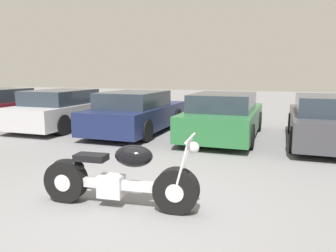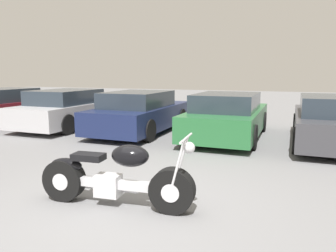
% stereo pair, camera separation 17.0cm
% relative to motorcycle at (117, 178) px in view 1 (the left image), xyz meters
% --- Properties ---
extents(ground_plane, '(60.00, 60.00, 0.00)m').
position_rel_motorcycle_xyz_m(ground_plane, '(0.14, -0.03, -0.41)').
color(ground_plane, slate).
extents(motorcycle, '(2.22, 0.62, 1.03)m').
position_rel_motorcycle_xyz_m(motorcycle, '(0.00, 0.00, 0.00)').
color(motorcycle, black).
rests_on(motorcycle, ground_plane).
extents(parked_car_silver, '(1.87, 4.27, 1.26)m').
position_rel_motorcycle_xyz_m(parked_car_silver, '(-4.81, 5.33, 0.20)').
color(parked_car_silver, '#BCBCC1').
rests_on(parked_car_silver, ground_plane).
extents(parked_car_navy, '(1.87, 4.27, 1.26)m').
position_rel_motorcycle_xyz_m(parked_car_navy, '(-2.14, 5.28, 0.20)').
color(parked_car_navy, '#19234C').
rests_on(parked_car_navy, ground_plane).
extents(parked_car_green, '(1.87, 4.27, 1.26)m').
position_rel_motorcycle_xyz_m(parked_car_green, '(0.53, 5.35, 0.20)').
color(parked_car_green, '#286B38').
rests_on(parked_car_green, ground_plane).
extents(parked_car_dark_grey, '(1.87, 4.27, 1.26)m').
position_rel_motorcycle_xyz_m(parked_car_dark_grey, '(3.21, 5.32, 0.20)').
color(parked_car_dark_grey, '#3D3D42').
rests_on(parked_car_dark_grey, ground_plane).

